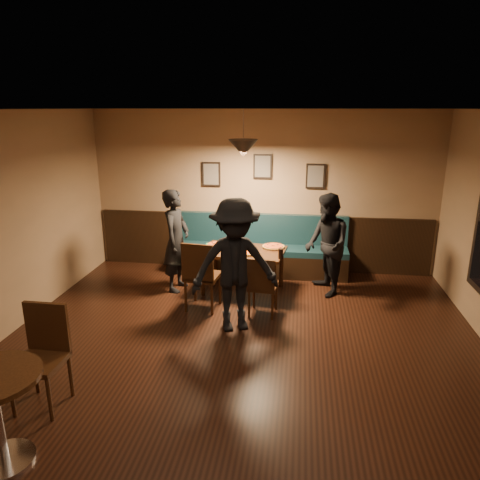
# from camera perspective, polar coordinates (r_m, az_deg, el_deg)

# --- Properties ---
(floor) EXTENTS (7.00, 7.00, 0.00)m
(floor) POSITION_cam_1_polar(r_m,az_deg,el_deg) (5.14, -0.92, -16.81)
(floor) COLOR black
(floor) RESTS_ON ground
(ceiling) EXTENTS (7.00, 7.00, 0.00)m
(ceiling) POSITION_cam_1_polar(r_m,az_deg,el_deg) (4.30, -1.09, 16.19)
(ceiling) COLOR silver
(ceiling) RESTS_ON ground
(wall_back) EXTENTS (6.00, 0.00, 6.00)m
(wall_back) POSITION_cam_1_polar(r_m,az_deg,el_deg) (7.90, 2.87, 6.10)
(wall_back) COLOR #8C704F
(wall_back) RESTS_ON ground
(wainscot) EXTENTS (5.88, 0.06, 1.00)m
(wainscot) POSITION_cam_1_polar(r_m,az_deg,el_deg) (8.08, 2.76, -0.22)
(wainscot) COLOR black
(wainscot) RESTS_ON ground
(booth_bench) EXTENTS (3.00, 0.60, 1.00)m
(booth_bench) POSITION_cam_1_polar(r_m,az_deg,el_deg) (7.83, 2.58, -0.79)
(booth_bench) COLOR #0F232D
(booth_bench) RESTS_ON ground
(picture_left) EXTENTS (0.32, 0.04, 0.42)m
(picture_left) POSITION_cam_1_polar(r_m,az_deg,el_deg) (7.95, -3.67, 8.34)
(picture_left) COLOR black
(picture_left) RESTS_ON wall_back
(picture_center) EXTENTS (0.32, 0.04, 0.42)m
(picture_center) POSITION_cam_1_polar(r_m,az_deg,el_deg) (7.80, 2.89, 9.31)
(picture_center) COLOR black
(picture_center) RESTS_ON wall_back
(picture_right) EXTENTS (0.32, 0.04, 0.42)m
(picture_right) POSITION_cam_1_polar(r_m,az_deg,el_deg) (7.80, 9.54, 7.99)
(picture_right) COLOR black
(picture_right) RESTS_ON wall_back
(pendant_lamp) EXTENTS (0.44, 0.44, 0.25)m
(pendant_lamp) POSITION_cam_1_polar(r_m,az_deg,el_deg) (6.70, 0.41, 11.59)
(pendant_lamp) COLOR black
(pendant_lamp) RESTS_ON ceiling
(dining_table) EXTENTS (1.37, 0.97, 0.68)m
(dining_table) POSITION_cam_1_polar(r_m,az_deg,el_deg) (7.12, 0.38, -3.91)
(dining_table) COLOR black
(dining_table) RESTS_ON floor
(chair_near_left) EXTENTS (0.51, 0.51, 1.03)m
(chair_near_left) POSITION_cam_1_polar(r_m,az_deg,el_deg) (6.49, -4.76, -4.39)
(chair_near_left) COLOR black
(chair_near_left) RESTS_ON floor
(chair_near_right) EXTENTS (0.42, 0.42, 0.87)m
(chair_near_right) POSITION_cam_1_polar(r_m,az_deg,el_deg) (6.33, 2.95, -5.71)
(chair_near_right) COLOR black
(chair_near_right) RESTS_ON floor
(diner_left) EXTENTS (0.46, 0.64, 1.62)m
(diner_left) POSITION_cam_1_polar(r_m,az_deg,el_deg) (7.12, -8.08, -0.07)
(diner_left) COLOR black
(diner_left) RESTS_ON floor
(diner_right) EXTENTS (0.81, 0.92, 1.59)m
(diner_right) POSITION_cam_1_polar(r_m,az_deg,el_deg) (7.02, 10.94, -0.62)
(diner_right) COLOR black
(diner_right) RESTS_ON floor
(diner_front) EXTENTS (1.29, 1.02, 1.75)m
(diner_front) POSITION_cam_1_polar(r_m,az_deg,el_deg) (5.75, -0.65, -3.29)
(diner_front) COLOR black
(diner_front) RESTS_ON floor
(pizza_a) EXTENTS (0.39, 0.39, 0.04)m
(pizza_a) POSITION_cam_1_polar(r_m,az_deg,el_deg) (7.21, -2.85, -0.63)
(pizza_a) COLOR orange
(pizza_a) RESTS_ON dining_table
(pizza_b) EXTENTS (0.37, 0.37, 0.04)m
(pizza_b) POSITION_cam_1_polar(r_m,az_deg,el_deg) (6.86, 0.85, -1.54)
(pizza_b) COLOR #C38824
(pizza_b) RESTS_ON dining_table
(pizza_c) EXTENTS (0.45, 0.45, 0.04)m
(pizza_c) POSITION_cam_1_polar(r_m,az_deg,el_deg) (7.14, 4.26, -0.83)
(pizza_c) COLOR orange
(pizza_c) RESTS_ON dining_table
(soda_glass) EXTENTS (0.09, 0.09, 0.15)m
(soda_glass) POSITION_cam_1_polar(r_m,az_deg,el_deg) (6.63, 5.18, -1.73)
(soda_glass) COLOR black
(soda_glass) RESTS_ON dining_table
(tabasco_bottle) EXTENTS (0.03, 0.03, 0.11)m
(tabasco_bottle) POSITION_cam_1_polar(r_m,az_deg,el_deg) (6.85, 5.10, -1.30)
(tabasco_bottle) COLOR #941D04
(tabasco_bottle) RESTS_ON dining_table
(napkin_a) EXTENTS (0.15, 0.15, 0.01)m
(napkin_a) POSITION_cam_1_polar(r_m,az_deg,el_deg) (7.30, -3.80, -0.57)
(napkin_a) COLOR #217E37
(napkin_a) RESTS_ON dining_table
(napkin_b) EXTENTS (0.16, 0.16, 0.01)m
(napkin_b) POSITION_cam_1_polar(r_m,az_deg,el_deg) (6.82, -4.30, -1.82)
(napkin_b) COLOR #207B25
(napkin_b) RESTS_ON dining_table
(cutlery_set) EXTENTS (0.19, 0.07, 0.00)m
(cutlery_set) POSITION_cam_1_polar(r_m,az_deg,el_deg) (6.66, -0.18, -2.25)
(cutlery_set) COLOR silver
(cutlery_set) RESTS_ON dining_table
(cafe_chair_far) EXTENTS (0.45, 0.45, 1.01)m
(cafe_chair_far) POSITION_cam_1_polar(r_m,az_deg,el_deg) (4.84, -24.18, -13.73)
(cafe_chair_far) COLOR black
(cafe_chair_far) RESTS_ON floor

